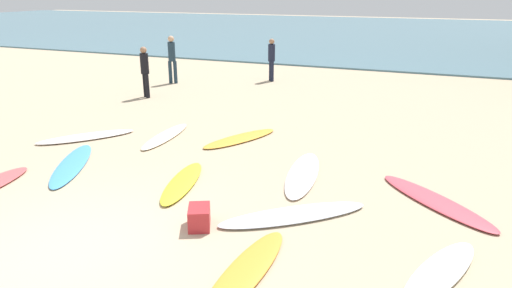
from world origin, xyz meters
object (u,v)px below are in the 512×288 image
(surfboard_3, at_px, (294,215))
(beach_cooler, at_px, (199,217))
(beachgoer_mid, at_px, (172,57))
(beachgoer_near, at_px, (145,69))
(beachgoer_far, at_px, (272,58))
(surfboard_5, at_px, (165,136))
(surfboard_8, at_px, (246,271))
(surfboard_10, at_px, (435,201))
(surfboard_1, at_px, (441,271))
(surfboard_0, at_px, (240,138))
(surfboard_4, at_px, (303,174))
(surfboard_9, at_px, (86,137))
(surfboard_6, at_px, (72,164))
(surfboard_7, at_px, (182,182))

(surfboard_3, relative_size, beach_cooler, 5.65)
(beachgoer_mid, bearing_deg, beachgoer_near, 75.48)
(beachgoer_far, height_order, beach_cooler, beachgoer_far)
(surfboard_5, height_order, beachgoer_near, beachgoer_near)
(surfboard_8, distance_m, surfboard_10, 3.91)
(surfboard_8, height_order, beachgoer_far, beachgoer_far)
(surfboard_8, xyz_separation_m, beach_cooler, (-1.18, 0.85, 0.14))
(surfboard_1, distance_m, surfboard_5, 7.54)
(surfboard_8, bearing_deg, surfboard_5, -44.22)
(surfboard_0, distance_m, surfboard_4, 2.67)
(surfboard_9, bearing_deg, surfboard_5, 64.52)
(surfboard_0, relative_size, beach_cooler, 4.95)
(surfboard_1, relative_size, surfboard_4, 0.77)
(surfboard_6, bearing_deg, surfboard_1, 142.31)
(surfboard_7, xyz_separation_m, beachgoer_near, (-5.01, 5.95, 0.93))
(surfboard_6, xyz_separation_m, beachgoer_far, (0.67, 10.42, 0.92))
(surfboard_7, relative_size, surfboard_8, 0.93)
(surfboard_4, bearing_deg, surfboard_0, -45.67)
(surfboard_10, distance_m, beachgoer_near, 10.82)
(surfboard_8, bearing_deg, surfboard_7, -40.59)
(beachgoer_near, relative_size, beachgoer_mid, 0.94)
(surfboard_1, xyz_separation_m, surfboard_8, (-2.40, -0.96, -0.01))
(surfboard_5, xyz_separation_m, surfboard_9, (-1.81, -0.84, 0.01))
(beachgoer_near, bearing_deg, surfboard_10, -173.39)
(surfboard_10, relative_size, beachgoer_far, 1.49)
(surfboard_9, relative_size, surfboard_10, 0.94)
(surfboard_3, bearing_deg, beachgoer_mid, 2.02)
(surfboard_4, xyz_separation_m, surfboard_7, (-2.04, -1.30, 0.01))
(beachgoer_near, distance_m, beach_cooler, 9.55)
(surfboard_7, relative_size, beach_cooler, 4.52)
(surfboard_9, bearing_deg, surfboard_10, 36.04)
(surfboard_0, bearing_deg, surfboard_9, 45.83)
(surfboard_1, bearing_deg, surfboard_10, 115.37)
(surfboard_5, bearing_deg, beach_cooler, 123.85)
(surfboard_3, height_order, surfboard_8, surfboard_3)
(surfboard_0, xyz_separation_m, surfboard_5, (-1.85, -0.54, -0.00))
(surfboard_4, bearing_deg, beach_cooler, 62.52)
(surfboard_0, bearing_deg, surfboard_5, 41.54)
(surfboard_0, distance_m, beachgoer_mid, 7.78)
(surfboard_5, bearing_deg, surfboard_6, 67.11)
(surfboard_7, height_order, beachgoer_mid, beachgoer_mid)
(surfboard_1, relative_size, beach_cooler, 4.20)
(surfboard_1, distance_m, beachgoer_near, 12.10)
(surfboard_8, xyz_separation_m, beachgoer_far, (-4.32, 12.54, 0.92))
(surfboard_3, distance_m, surfboard_9, 6.46)
(surfboard_1, height_order, beachgoer_far, beachgoer_far)
(surfboard_1, relative_size, surfboard_3, 0.74)
(surfboard_4, relative_size, surfboard_5, 1.09)
(beachgoer_far, bearing_deg, surfboard_0, -22.51)
(beachgoer_mid, distance_m, beach_cooler, 11.81)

